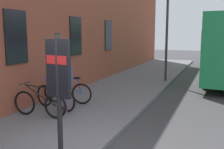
# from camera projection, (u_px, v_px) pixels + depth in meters

# --- Properties ---
(ground) EXTENTS (60.00, 60.00, 0.00)m
(ground) POSITION_uv_depth(u_px,v_px,m) (184.00, 99.00, 10.13)
(ground) COLOR #38383A
(sidewalk_pavement) EXTENTS (24.00, 3.50, 0.12)m
(sidewalk_pavement) POSITION_uv_depth(u_px,v_px,m) (133.00, 83.00, 12.98)
(sidewalk_pavement) COLOR slate
(sidewalk_pavement) RESTS_ON ground
(bicycle_leaning_wall) EXTENTS (0.48, 1.77, 0.97)m
(bicycle_leaning_wall) POSITION_uv_depth(u_px,v_px,m) (40.00, 104.00, 7.53)
(bicycle_leaning_wall) COLOR black
(bicycle_leaning_wall) RESTS_ON sidewalk_pavement
(bicycle_end_of_row) EXTENTS (0.60, 1.73, 0.97)m
(bicycle_end_of_row) POSITION_uv_depth(u_px,v_px,m) (55.00, 97.00, 8.29)
(bicycle_end_of_row) COLOR black
(bicycle_end_of_row) RESTS_ON sidewalk_pavement
(bicycle_by_door) EXTENTS (0.48, 1.76, 0.97)m
(bicycle_by_door) POSITION_uv_depth(u_px,v_px,m) (68.00, 92.00, 9.00)
(bicycle_by_door) COLOR black
(bicycle_by_door) RESTS_ON sidewalk_pavement
(transit_info_sign) EXTENTS (0.17, 0.56, 2.40)m
(transit_info_sign) POSITION_uv_depth(u_px,v_px,m) (58.00, 77.00, 4.86)
(transit_info_sign) COLOR black
(transit_info_sign) RESTS_ON sidewalk_pavement
(pedestrian_near_bus) EXTENTS (0.52, 0.54, 1.75)m
(pedestrian_near_bus) POSITION_uv_depth(u_px,v_px,m) (61.00, 78.00, 7.77)
(pedestrian_near_bus) COLOR #723F72
(pedestrian_near_bus) RESTS_ON sidewalk_pavement
(street_lamp) EXTENTS (0.28, 0.28, 5.74)m
(street_lamp) POSITION_uv_depth(u_px,v_px,m) (167.00, 13.00, 12.74)
(street_lamp) COLOR #333338
(street_lamp) RESTS_ON sidewalk_pavement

